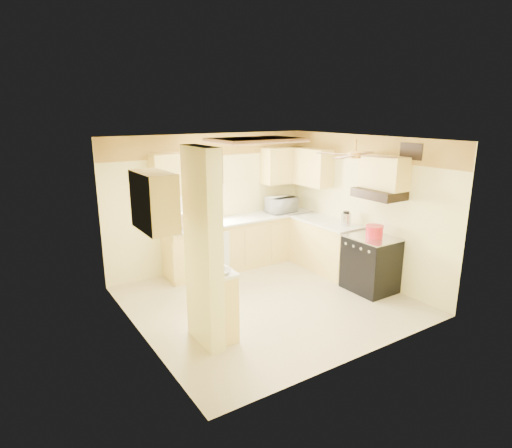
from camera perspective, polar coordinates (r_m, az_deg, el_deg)
floor at (r=6.82m, az=1.59°, el=-10.23°), size 4.00×4.00×0.00m
ceiling at (r=6.19m, az=1.76°, el=11.24°), size 4.00×4.00×0.00m
wall_back at (r=7.98m, az=-6.10°, el=2.91°), size 4.00×0.00×4.00m
wall_front at (r=5.01m, az=14.13°, el=-4.71°), size 4.00×0.00×4.00m
wall_left at (r=5.55m, az=-15.63°, el=-2.91°), size 0.00×3.80×3.80m
wall_right at (r=7.67m, az=14.08°, el=2.06°), size 0.00×3.80×3.80m
wallpaper_border at (r=7.82m, az=-6.24°, el=10.44°), size 4.00×0.02×0.40m
partition_column at (r=5.28m, az=-7.06°, el=-3.36°), size 0.20×0.70×2.50m
partition_ledge at (r=5.67m, az=-4.77°, el=-10.69°), size 0.25×0.55×0.90m
ledge_top at (r=5.48m, az=-4.87°, el=-6.26°), size 0.28×0.58×0.04m
lower_cabinets_back at (r=8.16m, az=-1.85°, el=-2.54°), size 3.00×0.60×0.90m
lower_cabinets_right at (r=8.08m, az=9.17°, el=-2.91°), size 0.60×1.40×0.90m
countertop_back at (r=8.03m, az=-1.84°, el=0.64°), size 3.04×0.64×0.04m
countertop_right at (r=7.95m, az=9.26°, el=0.31°), size 0.64×1.44×0.04m
dishwasher_panel at (r=7.56m, az=-5.50°, el=-4.20°), size 0.58×0.02×0.80m
window at (r=7.81m, az=-7.75°, el=4.84°), size 0.92×0.02×1.02m
upper_cab_back_left at (r=7.38m, az=-11.52°, el=6.46°), size 0.60×0.35×0.70m
upper_cab_back_right at (r=8.54m, az=3.72°, el=7.83°), size 0.90×0.35×0.70m
upper_cab_right at (r=8.34m, az=7.21°, el=7.58°), size 0.35×1.00×0.70m
upper_cab_left_wall at (r=5.22m, az=-13.42°, el=2.96°), size 0.35×0.75×0.70m
upper_cab_over_stove at (r=7.06m, az=16.71°, el=6.59°), size 0.35×0.76×0.52m
stove at (r=7.30m, az=15.05°, el=-5.12°), size 0.68×0.77×0.92m
range_hood at (r=7.05m, az=16.06°, el=3.90°), size 0.50×0.76×0.14m
poster_menu at (r=5.17m, az=-6.15°, el=3.17°), size 0.02×0.42×0.57m
poster_nashville at (r=5.34m, az=-5.96°, el=-3.67°), size 0.02×0.42×0.57m
ceiling_light_panel at (r=6.66m, az=-0.01°, el=11.12°), size 1.35×0.95×0.06m
ceiling_fan at (r=6.32m, az=13.03°, el=8.99°), size 1.15×1.15×0.26m
vent_grate at (r=6.93m, az=19.99°, el=9.09°), size 0.02×0.40×0.25m
microwave at (r=8.47m, az=3.44°, el=2.59°), size 0.58×0.41×0.31m
bowl at (r=5.34m, az=-4.44°, el=-6.32°), size 0.28×0.28×0.05m
dutch_oven at (r=7.14m, az=15.51°, el=-0.94°), size 0.29×0.29×0.19m
kettle at (r=7.64m, az=11.91°, el=0.67°), size 0.17×0.17×0.26m
dish_rack at (r=7.44m, az=-10.54°, el=0.09°), size 0.41×0.31×0.24m
utensil_crock at (r=7.83m, az=-6.05°, el=0.87°), size 0.10×0.10×0.20m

